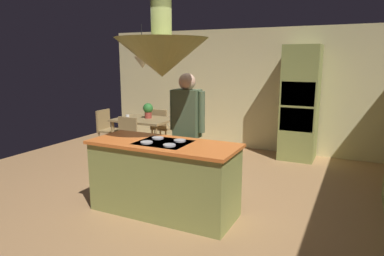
{
  "coord_description": "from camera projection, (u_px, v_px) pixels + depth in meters",
  "views": [
    {
      "loc": [
        2.14,
        -3.76,
        1.93
      ],
      "look_at": [
        0.1,
        0.4,
        1.0
      ],
      "focal_mm": 32.39,
      "sensor_mm": 36.0,
      "label": 1
    }
  ],
  "objects": [
    {
      "name": "cup_on_table",
      "position": [
        128.0,
        117.0,
        6.78
      ],
      "size": [
        0.07,
        0.07,
        0.09
      ],
      "primitive_type": "cylinder",
      "color": "white",
      "rests_on": "dining_table"
    },
    {
      "name": "ground",
      "position": [
        172.0,
        206.0,
        4.62
      ],
      "size": [
        8.16,
        8.16,
        0.0
      ],
      "primitive_type": "plane",
      "color": "#AD7F51"
    },
    {
      "name": "range_hood",
      "position": [
        162.0,
        55.0,
        4.05
      ],
      "size": [
        1.1,
        1.1,
        1.0
      ],
      "color": "#8C934C"
    },
    {
      "name": "person_at_island",
      "position": [
        187.0,
        126.0,
        4.82
      ],
      "size": [
        0.53,
        0.23,
        1.74
      ],
      "color": "tan",
      "rests_on": "ground"
    },
    {
      "name": "chair_at_corner",
      "position": [
        107.0,
        127.0,
        7.33
      ],
      "size": [
        0.4,
        0.4,
        0.87
      ],
      "rotation": [
        0.0,
        0.0,
        1.57
      ],
      "color": "#93784B",
      "rests_on": "ground"
    },
    {
      "name": "chair_by_back_wall",
      "position": [
        161.0,
        126.0,
        7.49
      ],
      "size": [
        0.4,
        0.4,
        0.87
      ],
      "rotation": [
        0.0,
        0.0,
        3.14
      ],
      "color": "#93784B",
      "rests_on": "ground"
    },
    {
      "name": "potted_plant_on_table",
      "position": [
        148.0,
        110.0,
        6.9
      ],
      "size": [
        0.2,
        0.2,
        0.3
      ],
      "color": "#99382D",
      "rests_on": "dining_table"
    },
    {
      "name": "dining_table",
      "position": [
        144.0,
        124.0,
        6.89
      ],
      "size": [
        1.11,
        0.85,
        0.76
      ],
      "color": "#93784B",
      "rests_on": "ground"
    },
    {
      "name": "pendant_light_over_table",
      "position": [
        142.0,
        62.0,
        6.66
      ],
      "size": [
        0.32,
        0.32,
        0.82
      ],
      "color": "beige"
    },
    {
      "name": "chair_facing_island",
      "position": [
        125.0,
        138.0,
        6.36
      ],
      "size": [
        0.4,
        0.4,
        0.87
      ],
      "color": "#93784B",
      "rests_on": "ground"
    },
    {
      "name": "wall_back",
      "position": [
        250.0,
        90.0,
        7.4
      ],
      "size": [
        6.8,
        0.1,
        2.55
      ],
      "primitive_type": "cube",
      "color": "beige",
      "rests_on": "ground"
    },
    {
      "name": "kitchen_island",
      "position": [
        164.0,
        177.0,
        4.35
      ],
      "size": [
        1.88,
        0.76,
        0.94
      ],
      "color": "#8C934C",
      "rests_on": "ground"
    },
    {
      "name": "oven_tower",
      "position": [
        300.0,
        103.0,
        6.61
      ],
      "size": [
        0.66,
        0.62,
        2.18
      ],
      "color": "#8C934C",
      "rests_on": "ground"
    }
  ]
}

